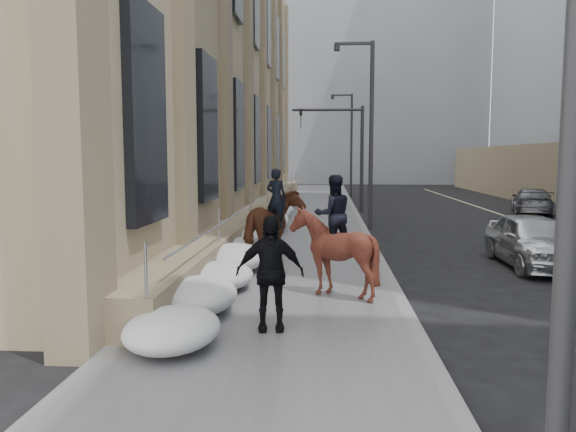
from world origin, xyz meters
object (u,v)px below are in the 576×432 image
Objects in this scene: mounted_horse_left at (273,224)px; pedestrian at (270,273)px; car_silver at (533,240)px; mounted_horse_right at (333,246)px; car_grey at (532,201)px.

mounted_horse_left is 1.33× the size of pedestrian.
pedestrian is 9.60m from car_silver.
mounted_horse_left is 1.02× the size of mounted_horse_right.
car_grey is at bearing -107.80° from mounted_horse_left.
mounted_horse_left is at bearing 65.76° from car_grey.
mounted_horse_left is at bearing -84.94° from mounted_horse_right.
mounted_horse_right reaches higher than pedestrian.
mounted_horse_right is at bearing 75.94° from car_grey.
pedestrian is at bearing 76.60° from car_grey.
mounted_horse_left is 7.44m from car_silver.
mounted_horse_left reaches higher than mounted_horse_right.
mounted_horse_left reaches higher than pedestrian.
pedestrian is (-1.11, -2.53, -0.08)m from mounted_horse_right.
mounted_horse_left is at bearing -179.33° from car_silver.
car_grey is (12.15, 21.89, -0.41)m from pedestrian.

